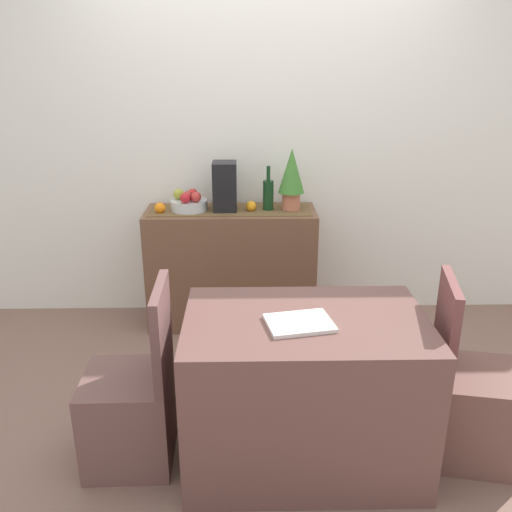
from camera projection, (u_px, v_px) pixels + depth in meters
ground_plane at (268, 394)px, 3.15m from camera, size 6.40×6.40×0.02m
room_wall_rear at (262, 130)px, 3.78m from camera, size 6.40×0.06×2.70m
sideboard_console at (231, 267)px, 3.86m from camera, size 1.17×0.42×0.84m
table_runner at (230, 210)px, 3.71m from camera, size 1.10×0.32×0.01m
fruit_bowl at (189, 205)px, 3.69m from camera, size 0.25×0.25×0.07m
apple_front at (196, 197)px, 3.62m from camera, size 0.07×0.07×0.07m
apple_rear at (188, 196)px, 3.66m from camera, size 0.07×0.07×0.07m
apple_right at (193, 193)px, 3.72m from camera, size 0.07×0.07×0.07m
apple_left at (179, 194)px, 3.69m from camera, size 0.07×0.07×0.07m
apple_center at (185, 198)px, 3.60m from camera, size 0.07×0.07×0.07m
wine_bottle at (268, 194)px, 3.68m from camera, size 0.07×0.07×0.31m
coffee_maker at (225, 187)px, 3.65m from camera, size 0.16×0.18×0.33m
potted_plant at (292, 176)px, 3.64m from camera, size 0.18×0.18×0.42m
orange_loose_far at (251, 206)px, 3.68m from camera, size 0.07×0.07×0.07m
orange_loose_mid at (160, 208)px, 3.64m from camera, size 0.07×0.07×0.07m
dining_table at (304, 390)px, 2.53m from camera, size 1.09×0.71×0.74m
open_book at (299, 323)px, 2.34m from camera, size 0.32×0.26×0.02m
chair_near_window at (132, 410)px, 2.55m from camera, size 0.41×0.41×0.90m
chair_by_corner at (472, 406)px, 2.59m from camera, size 0.47×0.47×0.90m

